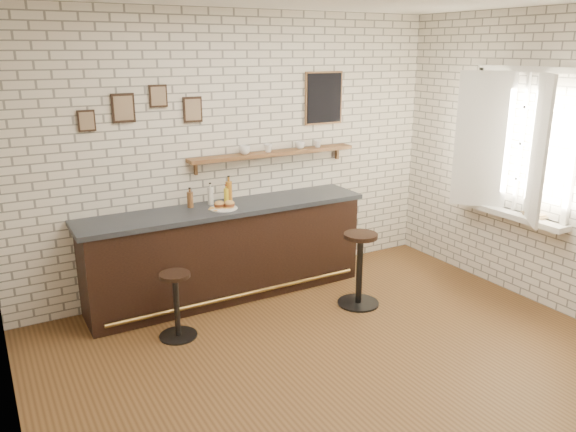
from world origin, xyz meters
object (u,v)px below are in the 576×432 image
at_px(bitters_bottle_brown, 190,199).
at_px(book_lower, 531,217).
at_px(shelf_cup_a, 245,150).
at_px(shelf_cup_d, 318,144).
at_px(shelf_cup_b, 268,148).
at_px(bar_stool_left, 176,303).
at_px(bitters_bottle_white, 210,196).
at_px(book_upper, 530,214).
at_px(bar_stool_right, 360,267).
at_px(sandwich_plate, 224,208).
at_px(ciabatta_sandwich, 224,204).
at_px(shelf_cup_c, 300,145).
at_px(condiment_bottle_yellow, 227,195).
at_px(bar_counter, 227,251).
at_px(bitters_bottle_amber, 229,191).

xyz_separation_m(bitters_bottle_brown, book_lower, (3.00, -1.84, -0.15)).
relative_size(shelf_cup_a, shelf_cup_d, 1.36).
bearing_deg(shelf_cup_b, bar_stool_left, 138.98).
relative_size(bitters_bottle_white, shelf_cup_b, 2.44).
bearing_deg(book_upper, bar_stool_right, 154.67).
bearing_deg(bitters_bottle_brown, bar_stool_left, -120.53).
relative_size(bitters_bottle_brown, shelf_cup_d, 2.32).
height_order(sandwich_plate, bitters_bottle_brown, bitters_bottle_brown).
height_order(bitters_bottle_white, bar_stool_left, bitters_bottle_white).
relative_size(bar_stool_right, book_lower, 3.41).
distance_m(bitters_bottle_white, bar_stool_left, 1.29).
height_order(sandwich_plate, shelf_cup_d, shelf_cup_d).
bearing_deg(shelf_cup_b, shelf_cup_d, -71.46).
distance_m(sandwich_plate, bitters_bottle_white, 0.25).
height_order(ciabatta_sandwich, book_lower, ciabatta_sandwich).
height_order(bar_stool_right, shelf_cup_b, shelf_cup_b).
distance_m(ciabatta_sandwich, bar_stool_right, 1.55).
height_order(bar_stool_right, shelf_cup_d, shelf_cup_d).
xyz_separation_m(bitters_bottle_white, shelf_cup_d, (1.37, 0.05, 0.44)).
bearing_deg(shelf_cup_c, bitters_bottle_brown, 98.51).
relative_size(bar_stool_left, shelf_cup_a, 5.17).
bearing_deg(shelf_cup_d, condiment_bottle_yellow, 178.88).
bearing_deg(condiment_bottle_yellow, bar_stool_right, -45.72).
distance_m(bar_counter, bar_stool_right, 1.42).
bearing_deg(bitters_bottle_brown, bitters_bottle_white, -0.00).
bearing_deg(book_upper, condiment_bottle_yellow, 145.84).
bearing_deg(shelf_cup_d, book_upper, -56.66).
relative_size(bitters_bottle_amber, shelf_cup_c, 2.60).
bearing_deg(ciabatta_sandwich, bitters_bottle_amber, 55.81).
distance_m(shelf_cup_a, book_lower, 3.07).
xyz_separation_m(sandwich_plate, bitters_bottle_brown, (-0.28, 0.23, 0.08)).
height_order(bar_counter, bitters_bottle_amber, bitters_bottle_amber).
distance_m(bitters_bottle_white, condiment_bottle_yellow, 0.19).
bearing_deg(sandwich_plate, bar_stool_right, -35.24).
bearing_deg(book_lower, condiment_bottle_yellow, 146.09).
distance_m(condiment_bottle_yellow, shelf_cup_d, 1.27).
xyz_separation_m(bar_counter, shelf_cup_c, (1.02, 0.20, 1.04)).
xyz_separation_m(bitters_bottle_amber, bar_stool_left, (-0.90, -0.78, -0.78)).
xyz_separation_m(condiment_bottle_yellow, bar_stool_right, (1.02, -1.05, -0.67)).
bearing_deg(condiment_bottle_yellow, shelf_cup_b, 5.42).
distance_m(bar_counter, bitters_bottle_white, 0.63).
bearing_deg(bar_counter, bitters_bottle_white, 125.70).
distance_m(bitters_bottle_amber, shelf_cup_d, 1.23).
distance_m(ciabatta_sandwich, bitters_bottle_brown, 0.37).
bearing_deg(bitters_bottle_amber, book_lower, -35.72).
bearing_deg(bar_stool_right, shelf_cup_a, 125.13).
xyz_separation_m(sandwich_plate, book_upper, (2.73, -1.59, -0.06)).
bearing_deg(bitters_bottle_white, bar_stool_left, -131.42).
xyz_separation_m(ciabatta_sandwich, book_upper, (2.72, -1.59, -0.10)).
xyz_separation_m(bitters_bottle_brown, shelf_cup_b, (0.95, 0.05, 0.45)).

